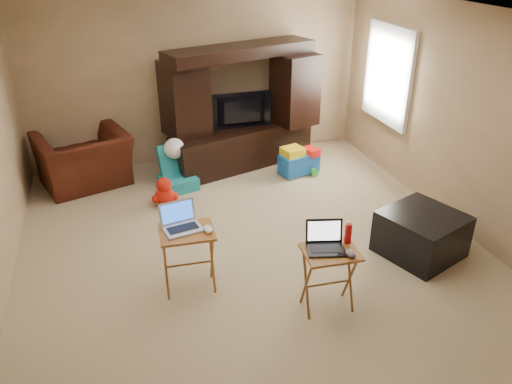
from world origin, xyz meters
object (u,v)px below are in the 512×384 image
object	(u,v)px
laptop_left	(182,219)
mouse_right	(350,253)
laptop_right	(327,239)
television	(243,112)
plush_toy	(165,192)
water_bottle	(348,234)
tray_table_left	(189,260)
recliner	(84,160)
entertainment_center	(242,109)
tray_table_right	(328,280)
child_rocker	(177,168)
ottoman	(421,234)
push_toy	(299,160)
mouse_left	(208,229)

from	to	relation	value
laptop_left	mouse_right	world-z (taller)	laptop_left
laptop_right	television	bearing A→B (deg)	101.46
plush_toy	water_bottle	distance (m)	2.79
television	tray_table_left	size ratio (longest dim) A/B	1.37
recliner	entertainment_center	bearing A→B (deg)	162.62
plush_toy	tray_table_right	size ratio (longest dim) A/B	0.63
mouse_right	child_rocker	bearing A→B (deg)	109.40
tray_table_right	laptop_left	xyz separation A→B (m)	(-1.20, 0.69, 0.47)
television	water_bottle	xyz separation A→B (m)	(0.07, -3.26, -0.13)
recliner	ottoman	bearing A→B (deg)	123.26
laptop_left	laptop_right	size ratio (longest dim) A/B	1.05
tray_table_left	plush_toy	bearing A→B (deg)	93.42
push_toy	water_bottle	xyz separation A→B (m)	(-0.64, -2.77, 0.51)
child_rocker	ottoman	xyz separation A→B (m)	(2.27, -2.36, -0.06)
entertainment_center	ottoman	xyz separation A→B (m)	(1.21, -2.86, -0.65)
laptop_left	water_bottle	xyz separation A→B (m)	(1.40, -0.61, -0.05)
mouse_right	mouse_left	bearing A→B (deg)	147.43
laptop_left	push_toy	bearing A→B (deg)	36.40
mouse_right	water_bottle	bearing A→B (deg)	70.71
entertainment_center	plush_toy	size ratio (longest dim) A/B	5.53
tray_table_left	laptop_right	size ratio (longest dim) A/B	2.01
television	water_bottle	size ratio (longest dim) A/B	4.67
plush_toy	ottoman	xyz separation A→B (m)	(2.51, -1.92, 0.05)
ottoman	laptop_right	size ratio (longest dim) A/B	2.29
recliner	laptop_left	bearing A→B (deg)	91.71
ottoman	mouse_left	bearing A→B (deg)	178.58
laptop_left	mouse_left	distance (m)	0.26
recliner	laptop_left	world-z (taller)	laptop_left
recliner	push_toy	distance (m)	3.02
push_toy	ottoman	world-z (taller)	ottoman
laptop_left	mouse_right	size ratio (longest dim) A/B	2.70
entertainment_center	television	size ratio (longest dim) A/B	2.41
entertainment_center	ottoman	bearing A→B (deg)	-83.34
push_toy	laptop_right	distance (m)	3.01
recliner	mouse_left	distance (m)	3.05
child_rocker	tray_table_right	distance (m)	3.03
recliner	water_bottle	distance (m)	4.07
push_toy	laptop_right	world-z (taller)	laptop_right
mouse_left	entertainment_center	bearing A→B (deg)	68.34
recliner	water_bottle	size ratio (longest dim) A/B	5.92
push_toy	ottoman	distance (m)	2.37
laptop_right	water_bottle	bearing A→B (deg)	28.46
recliner	laptop_left	distance (m)	2.89
ottoman	mouse_left	distance (m)	2.37
push_toy	tray_table_left	bearing A→B (deg)	-147.01
laptop_right	mouse_left	bearing A→B (deg)	163.23
entertainment_center	laptop_left	distance (m)	3.01
water_bottle	laptop_left	bearing A→B (deg)	156.49
laptop_left	ottoman	bearing A→B (deg)	-13.86
tray_table_left	water_bottle	bearing A→B (deg)	-19.46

